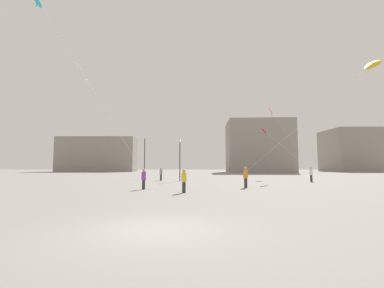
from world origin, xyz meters
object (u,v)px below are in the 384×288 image
person_in_purple (144,178)px  kite_cyan_diamond (40,4)px  building_centre_hall (258,147)px  building_right_hall (349,151)px  person_in_orange (246,176)px  kite_magenta_delta (271,111)px  person_in_yellow (184,180)px  lamppost_east (180,153)px  person_in_white (311,174)px  kite_crimson_diamond (265,131)px  building_left_hall (97,154)px  person_in_grey (161,173)px  lamppost_west (145,151)px  kite_amber_diamond (371,65)px

person_in_purple → kite_cyan_diamond: (-6.89, -3.37, 12.46)m
building_centre_hall → building_right_hall: size_ratio=1.06×
person_in_purple → building_centre_hall: bearing=95.3°
building_right_hall → person_in_orange: bearing=-122.2°
person_in_purple → building_right_hall: size_ratio=0.09×
kite_magenta_delta → person_in_yellow: bearing=-121.0°
building_right_hall → kite_magenta_delta: bearing=-123.7°
person_in_purple → lamppost_east: 12.05m
person_in_white → person_in_purple: bearing=-90.0°
person_in_orange → kite_crimson_diamond: bearing=-89.0°
building_left_hall → building_centre_hall: size_ratio=1.46×
person_in_white → person_in_orange: size_ratio=0.98×
building_left_hall → lamppost_east: building_left_hall is taller
kite_cyan_diamond → kite_crimson_diamond: bearing=48.1°
person_in_orange → person_in_grey: bearing=-31.7°
person_in_yellow → lamppost_west: bearing=-33.7°
person_in_grey → building_centre_hall: size_ratio=0.09×
kite_amber_diamond → lamppost_east: (-15.73, 12.29, -6.06)m
kite_cyan_diamond → building_left_hall: 79.46m
person_in_grey → building_right_hall: (57.39, 65.80, 6.62)m
person_in_orange → lamppost_east: lamppost_east is taller
person_in_grey → kite_cyan_diamond: kite_cyan_diamond is taller
person_in_white → building_centre_hall: 50.28m
kite_cyan_diamond → kite_amber_diamond: 24.76m
kite_cyan_diamond → person_in_grey: bearing=69.9°
person_in_orange → building_right_hall: (48.25, 76.66, 6.55)m
building_left_hall → lamppost_east: (35.16, -59.47, -2.62)m
person_in_yellow → kite_amber_diamond: (14.01, 1.92, 8.56)m
person_in_grey → person_in_yellow: person_in_grey is taller
building_centre_hall → person_in_white: bearing=-93.7°
person_in_grey → person_in_purple: size_ratio=1.02×
kite_crimson_diamond → kite_cyan_diamond: 31.42m
building_left_hall → person_in_grey: bearing=-60.7°
person_in_grey → person_in_orange: (9.14, -10.87, 0.06)m
person_in_yellow → building_left_hall: bearing=-27.9°
person_in_orange → person_in_yellow: bearing=62.3°
person_in_purple → kite_amber_diamond: (17.41, -0.63, 8.55)m
person_in_orange → building_left_hall: building_left_hall is taller
kite_cyan_diamond → person_in_yellow: bearing=4.5°
building_right_hall → lamppost_west: size_ratio=2.87×
kite_crimson_diamond → person_in_yellow: bearing=-114.9°
person_in_grey → person_in_purple: 13.06m
kite_cyan_diamond → person_in_purple: bearing=26.1°
kite_crimson_diamond → building_centre_hall: bearing=80.7°
lamppost_east → lamppost_west: bearing=138.6°
kite_crimson_diamond → kite_cyan_diamond: kite_cyan_diamond is taller
person_in_grey → person_in_orange: size_ratio=0.93×
person_in_purple → kite_amber_diamond: size_ratio=0.16×
person_in_purple → building_right_hall: 97.21m
person_in_yellow → kite_crimson_diamond: kite_crimson_diamond is taller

